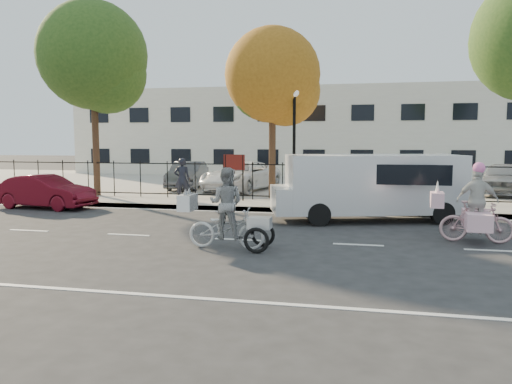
% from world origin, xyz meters
% --- Properties ---
extents(ground, '(120.00, 120.00, 0.00)m').
position_xyz_m(ground, '(0.00, 0.00, 0.00)').
color(ground, '#333334').
extents(road_markings, '(60.00, 9.52, 0.01)m').
position_xyz_m(road_markings, '(0.00, 0.00, 0.01)').
color(road_markings, silver).
rests_on(road_markings, ground).
extents(curb, '(60.00, 0.10, 0.15)m').
position_xyz_m(curb, '(0.00, 5.05, 0.07)').
color(curb, '#A8A399').
rests_on(curb, ground).
extents(sidewalk, '(60.00, 2.20, 0.15)m').
position_xyz_m(sidewalk, '(0.00, 6.10, 0.07)').
color(sidewalk, '#A8A399').
rests_on(sidewalk, ground).
extents(parking_lot, '(60.00, 15.60, 0.15)m').
position_xyz_m(parking_lot, '(0.00, 15.00, 0.07)').
color(parking_lot, '#A8A399').
rests_on(parking_lot, ground).
extents(iron_fence, '(58.00, 0.06, 1.50)m').
position_xyz_m(iron_fence, '(0.00, 7.20, 0.90)').
color(iron_fence, black).
rests_on(iron_fence, sidewalk).
extents(building, '(34.00, 10.00, 6.00)m').
position_xyz_m(building, '(0.00, 25.00, 3.00)').
color(building, silver).
rests_on(building, ground).
extents(lamppost, '(0.36, 0.36, 4.33)m').
position_xyz_m(lamppost, '(0.50, 6.80, 3.11)').
color(lamppost, black).
rests_on(lamppost, sidewalk).
extents(street_sign, '(0.85, 0.06, 1.80)m').
position_xyz_m(street_sign, '(-1.85, 6.80, 1.42)').
color(street_sign, black).
rests_on(street_sign, sidewalk).
extents(zebra_trike, '(2.20, 0.83, 1.89)m').
position_xyz_m(zebra_trike, '(-0.00, -1.03, 0.73)').
color(zebra_trike, silver).
rests_on(zebra_trike, ground).
extents(unicorn_bike, '(1.98, 1.39, 1.99)m').
position_xyz_m(unicorn_bike, '(5.79, 0.88, 0.73)').
color(unicorn_bike, '#CF9EA4').
rests_on(unicorn_bike, ground).
extents(white_van, '(6.20, 3.32, 2.06)m').
position_xyz_m(white_van, '(3.29, 3.80, 1.14)').
color(white_van, white).
rests_on(white_van, ground).
extents(red_sedan, '(3.87, 1.74, 1.23)m').
position_xyz_m(red_sedan, '(-8.38, 4.18, 0.62)').
color(red_sedan, '#540915').
rests_on(red_sedan, ground).
extents(pedestrian, '(0.72, 0.62, 1.67)m').
position_xyz_m(pedestrian, '(-3.81, 6.27, 0.99)').
color(pedestrian, black).
rests_on(pedestrian, sidewalk).
extents(lot_car_b, '(3.32, 5.35, 1.38)m').
position_xyz_m(lot_car_b, '(-2.49, 10.50, 0.84)').
color(lot_car_b, white).
rests_on(lot_car_b, parking_lot).
extents(lot_car_c, '(1.87, 4.11, 1.31)m').
position_xyz_m(lot_car_c, '(-5.28, 10.94, 0.80)').
color(lot_car_c, '#4E5056').
rests_on(lot_car_c, parking_lot).
extents(lot_car_d, '(2.99, 4.47, 1.41)m').
position_xyz_m(lot_car_d, '(9.04, 11.27, 0.86)').
color(lot_car_d, '#93959A').
rests_on(lot_car_d, parking_lot).
extents(tree_west, '(4.52, 4.52, 8.29)m').
position_xyz_m(tree_west, '(-7.91, 7.36, 5.81)').
color(tree_west, '#442D1D').
rests_on(tree_west, ground).
extents(tree_mid, '(3.83, 3.83, 7.03)m').
position_xyz_m(tree_mid, '(-0.41, 8.02, 4.92)').
color(tree_mid, '#442D1D').
rests_on(tree_mid, ground).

